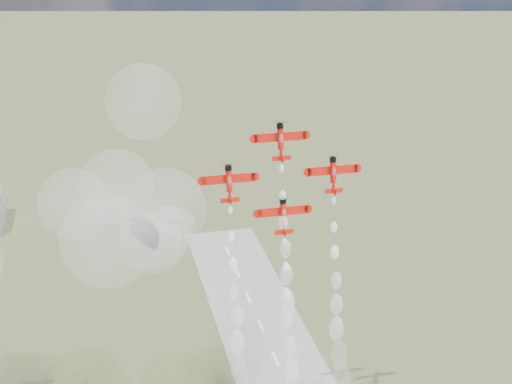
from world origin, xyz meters
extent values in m
cylinder|color=red|center=(-10.44, 9.36, 87.65)|extent=(1.37, 2.33, 5.27)
cylinder|color=black|center=(-10.44, 9.89, 90.35)|extent=(1.57, 1.73, 1.26)
cube|color=red|center=(-10.44, 9.76, 87.87)|extent=(11.97, 0.59, 1.97)
cube|color=white|center=(-13.68, 9.87, 87.85)|extent=(4.71, 0.13, 0.54)
cube|color=white|center=(-7.20, 9.87, 87.85)|extent=(4.71, 0.13, 0.54)
cube|color=red|center=(-10.44, 8.37, 83.35)|extent=(4.32, 0.32, 1.08)
cube|color=red|center=(-10.44, 7.61, 83.29)|extent=(0.14, 1.88, 1.57)
ellipsoid|color=silver|center=(-10.44, 8.81, 87.66)|extent=(1.08, 1.41, 2.57)
cone|color=red|center=(-10.44, 8.62, 84.10)|extent=(1.37, 1.84, 2.77)
cylinder|color=red|center=(-22.58, 7.73, 79.31)|extent=(1.37, 2.33, 5.27)
cylinder|color=black|center=(-22.58, 8.26, 82.01)|extent=(1.57, 1.73, 1.26)
cube|color=red|center=(-22.58, 8.13, 79.53)|extent=(11.97, 0.59, 1.97)
cube|color=white|center=(-25.81, 8.24, 79.51)|extent=(4.71, 0.13, 0.54)
cube|color=white|center=(-19.34, 8.24, 79.51)|extent=(4.71, 0.13, 0.54)
cube|color=red|center=(-22.58, 6.74, 75.01)|extent=(4.32, 0.32, 1.08)
cube|color=red|center=(-22.58, 5.99, 74.95)|extent=(0.14, 1.88, 1.57)
ellipsoid|color=silver|center=(-22.58, 7.19, 79.32)|extent=(1.08, 1.41, 2.57)
cone|color=red|center=(-22.58, 6.99, 75.76)|extent=(1.37, 1.84, 2.77)
cylinder|color=red|center=(1.70, 7.73, 79.31)|extent=(1.37, 2.33, 5.27)
cylinder|color=black|center=(1.70, 8.26, 82.01)|extent=(1.57, 1.73, 1.26)
cube|color=red|center=(1.70, 8.13, 79.53)|extent=(11.97, 0.59, 1.97)
cube|color=white|center=(-1.54, 8.24, 79.51)|extent=(4.71, 0.13, 0.54)
cube|color=white|center=(4.94, 8.24, 79.51)|extent=(4.71, 0.13, 0.54)
cube|color=red|center=(1.70, 6.74, 75.01)|extent=(4.32, 0.32, 1.08)
cube|color=red|center=(1.70, 5.99, 74.95)|extent=(0.14, 1.88, 1.57)
ellipsoid|color=silver|center=(1.70, 7.19, 79.32)|extent=(1.08, 1.41, 2.57)
cone|color=red|center=(1.70, 6.99, 75.76)|extent=(1.37, 1.84, 2.77)
cylinder|color=red|center=(-10.44, 6.11, 70.97)|extent=(1.37, 2.33, 5.27)
cylinder|color=black|center=(-10.44, 6.63, 73.67)|extent=(1.57, 1.73, 1.26)
cube|color=red|center=(-10.44, 6.50, 71.19)|extent=(11.97, 0.59, 1.97)
cube|color=white|center=(-13.68, 6.62, 71.17)|extent=(4.71, 0.13, 0.54)
cube|color=white|center=(-7.20, 6.62, 71.17)|extent=(4.71, 0.13, 0.54)
cube|color=red|center=(-10.44, 5.12, 66.67)|extent=(4.32, 0.32, 1.08)
cube|color=red|center=(-10.44, 4.36, 66.62)|extent=(0.14, 1.88, 1.57)
ellipsoid|color=silver|center=(-10.44, 5.56, 70.98)|extent=(1.08, 1.41, 2.57)
cone|color=red|center=(-10.44, 5.36, 67.42)|extent=(1.37, 1.84, 2.77)
sphere|color=white|center=(-10.46, 8.01, 81.05)|extent=(1.05, 1.05, 1.05)
sphere|color=white|center=(-10.48, 6.80, 74.81)|extent=(1.56, 1.56, 1.56)
sphere|color=white|center=(-10.53, 5.79, 68.77)|extent=(2.08, 2.08, 2.08)
sphere|color=white|center=(-10.19, 4.62, 62.54)|extent=(2.59, 2.59, 2.59)
sphere|color=white|center=(-10.33, 3.20, 56.59)|extent=(3.10, 3.10, 3.10)
sphere|color=white|center=(-10.49, 1.58, 50.43)|extent=(3.61, 3.61, 3.61)
sphere|color=white|center=(-10.77, 1.26, 43.64)|extent=(4.12, 4.12, 4.12)
sphere|color=white|center=(-10.11, -0.91, 37.36)|extent=(4.63, 4.63, 4.63)
sphere|color=white|center=(-10.79, -1.94, 31.17)|extent=(5.14, 5.14, 5.14)
sphere|color=white|center=(-22.56, 6.57, 72.62)|extent=(1.05, 1.05, 1.05)
sphere|color=white|center=(-22.71, 5.36, 66.49)|extent=(1.56, 1.56, 1.56)
sphere|color=white|center=(-22.76, 3.79, 60.40)|extent=(2.08, 2.08, 2.08)
sphere|color=white|center=(-22.89, 2.91, 53.94)|extent=(2.59, 2.59, 2.59)
sphere|color=white|center=(-22.29, 1.52, 47.86)|extent=(3.10, 3.10, 3.10)
sphere|color=white|center=(-22.68, 0.40, 41.87)|extent=(3.61, 3.61, 3.61)
sphere|color=white|center=(-22.60, -0.76, 35.45)|extent=(4.12, 4.12, 4.12)
sphere|color=white|center=(1.66, 6.49, 72.65)|extent=(1.05, 1.05, 1.05)
sphere|color=white|center=(1.55, 5.18, 66.54)|extent=(1.56, 1.56, 1.56)
sphere|color=white|center=(1.63, 4.26, 60.51)|extent=(2.08, 2.08, 2.08)
sphere|color=white|center=(1.78, 2.57, 53.91)|extent=(2.59, 2.59, 2.59)
sphere|color=white|center=(1.70, 1.56, 48.12)|extent=(3.10, 3.10, 3.10)
sphere|color=white|center=(1.52, 0.38, 42.18)|extent=(3.61, 3.61, 3.61)
sphere|color=white|center=(2.11, -0.87, 35.68)|extent=(4.12, 4.12, 4.12)
sphere|color=white|center=(2.24, -2.39, 29.50)|extent=(4.63, 4.63, 4.63)
sphere|color=white|center=(-10.44, 4.79, 64.40)|extent=(1.05, 1.05, 1.05)
sphere|color=white|center=(-10.32, 3.69, 58.32)|extent=(1.56, 1.56, 1.56)
sphere|color=white|center=(-10.54, 2.62, 51.80)|extent=(2.08, 2.08, 2.08)
sphere|color=white|center=(-10.60, 1.04, 46.05)|extent=(2.59, 2.59, 2.59)
sphere|color=white|center=(-10.16, -0.20, 39.62)|extent=(3.10, 3.10, 3.10)
sphere|color=white|center=(-10.14, -1.55, 33.44)|extent=(3.61, 3.61, 3.61)
sphere|color=white|center=(-37.80, 36.91, 51.15)|extent=(16.09, 16.09, 16.09)
sphere|color=white|center=(-57.00, 28.61, 68.52)|extent=(17.60, 17.60, 17.60)
sphere|color=white|center=(-42.43, 21.42, 61.00)|extent=(10.11, 10.11, 10.11)
sphere|color=white|center=(-33.86, 26.16, 59.70)|extent=(13.30, 13.30, 13.30)
sphere|color=white|center=(-49.87, 13.02, 65.06)|extent=(21.68, 21.68, 21.68)
sphere|color=white|center=(-34.92, 28.94, 64.88)|extent=(20.85, 20.85, 20.85)
sphere|color=white|center=(-38.17, 18.40, 62.17)|extent=(15.12, 15.12, 15.12)
sphere|color=white|center=(-46.65, 20.85, 75.03)|extent=(17.78, 17.78, 17.78)
sphere|color=white|center=(-38.21, 36.71, 90.70)|extent=(19.08, 19.08, 19.08)
camera|label=1|loc=(-50.57, -136.71, 135.40)|focal=50.00mm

